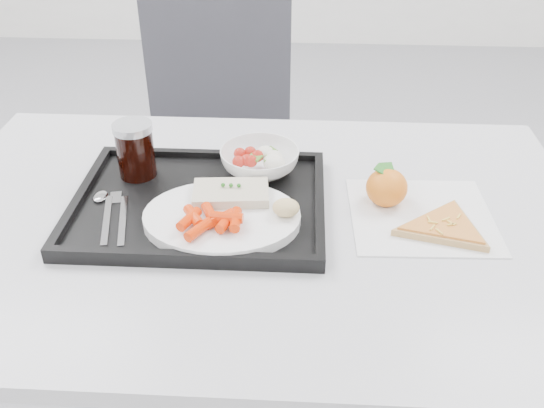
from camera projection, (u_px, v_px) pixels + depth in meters
table at (254, 245)px, 1.12m from camera, size 1.20×0.80×0.75m
chair at (217, 143)px, 1.77m from camera, size 0.49×0.49×0.93m
tray at (200, 204)px, 1.10m from camera, size 0.45×0.35×0.03m
dinner_plate at (222, 218)px, 1.03m from camera, size 0.27×0.27×0.02m
fish_fillet at (231, 193)px, 1.07m from camera, size 0.14×0.09×0.03m
bread_roll at (286, 208)px, 1.02m from camera, size 0.06×0.05×0.03m
salad_bowl at (260, 161)px, 1.17m from camera, size 0.15×0.15×0.05m
cola_glass at (135, 149)px, 1.14m from camera, size 0.07×0.07×0.11m
cutlery at (110, 210)px, 1.07m from camera, size 0.10×0.17×0.01m
napkin at (421, 216)px, 1.08m from camera, size 0.26×0.25×0.00m
tangerine at (387, 187)px, 1.10m from camera, size 0.09×0.09×0.07m
pizza_slice at (445, 227)px, 1.04m from camera, size 0.23×0.23×0.02m
carrot_pile at (212, 220)px, 0.99m from camera, size 0.11×0.10×0.03m
salad_contents at (263, 158)px, 1.16m from camera, size 0.10×0.07×0.03m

